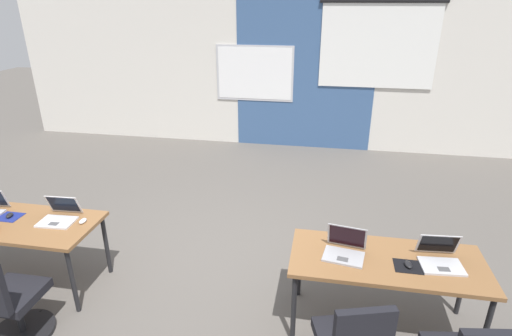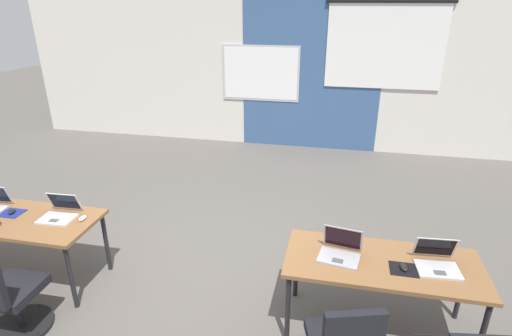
% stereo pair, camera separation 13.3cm
% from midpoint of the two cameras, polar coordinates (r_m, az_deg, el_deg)
% --- Properties ---
extents(ground_plane, '(24.00, 24.00, 0.00)m').
position_cam_midpoint_polar(ground_plane, '(4.65, -7.47, -13.37)').
color(ground_plane, '#56514C').
extents(back_wall_assembly, '(10.00, 0.27, 2.80)m').
position_cam_midpoint_polar(back_wall_assembly, '(7.96, 1.41, 13.22)').
color(back_wall_assembly, silver).
rests_on(back_wall_assembly, ground).
extents(desk_near_left, '(1.60, 0.70, 0.72)m').
position_cam_midpoint_polar(desk_near_left, '(4.68, -31.32, -7.04)').
color(desk_near_left, brown).
rests_on(desk_near_left, ground).
extents(desk_near_right, '(1.60, 0.70, 0.72)m').
position_cam_midpoint_polar(desk_near_right, '(3.64, 16.83, -12.92)').
color(desk_near_right, brown).
rests_on(desk_near_right, ground).
extents(laptop_near_left_inner, '(0.35, 0.33, 0.22)m').
position_cam_midpoint_polar(laptop_near_left_inner, '(4.45, -26.68, -6.00)').
color(laptop_near_left_inner, silver).
rests_on(laptop_near_left_inner, desk_near_left).
extents(mouse_near_left_inner, '(0.06, 0.10, 0.03)m').
position_cam_midpoint_polar(mouse_near_left_inner, '(4.32, -23.96, -6.81)').
color(mouse_near_left_inner, silver).
rests_on(mouse_near_left_inner, desk_near_left).
extents(chair_near_left_inner, '(0.52, 0.54, 0.92)m').
position_cam_midpoint_polar(chair_near_left_inner, '(4.14, -32.27, -15.94)').
color(chair_near_left_inner, black).
rests_on(chair_near_left_inner, ground).
extents(laptop_near_right_inner, '(0.37, 0.33, 0.23)m').
position_cam_midpoint_polar(laptop_near_right_inner, '(3.55, 11.28, -11.15)').
color(laptop_near_right_inner, '#9E9EA3').
rests_on(laptop_near_right_inner, desk_near_right).
extents(laptop_near_right_end, '(0.35, 0.34, 0.23)m').
position_cam_midpoint_polar(laptop_near_right_end, '(3.68, 23.50, -11.55)').
color(laptop_near_right_end, '#B7B7BC').
rests_on(laptop_near_right_end, desk_near_right).
extents(mousepad_near_right_end, '(0.22, 0.19, 0.00)m').
position_cam_midpoint_polar(mousepad_near_right_end, '(3.57, 19.54, -12.89)').
color(mousepad_near_right_end, black).
rests_on(mousepad_near_right_end, desk_near_right).
extents(mouse_near_right_end, '(0.07, 0.11, 0.03)m').
position_cam_midpoint_polar(mouse_near_right_end, '(3.56, 19.58, -12.64)').
color(mouse_near_right_end, black).
rests_on(mouse_near_right_end, mousepad_near_right_end).
extents(mousepad_near_left_end, '(0.22, 0.19, 0.00)m').
position_cam_midpoint_polar(mousepad_near_left_end, '(4.77, -31.97, -5.85)').
color(mousepad_near_left_end, navy).
rests_on(mousepad_near_left_end, desk_near_left).
extents(mouse_near_left_end, '(0.08, 0.11, 0.03)m').
position_cam_midpoint_polar(mouse_near_left_end, '(4.76, -32.01, -5.65)').
color(mouse_near_left_end, black).
rests_on(mouse_near_left_end, mousepad_near_left_end).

